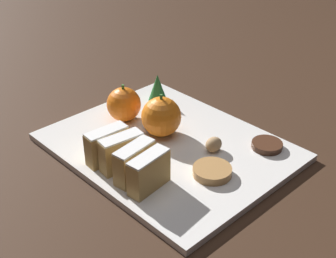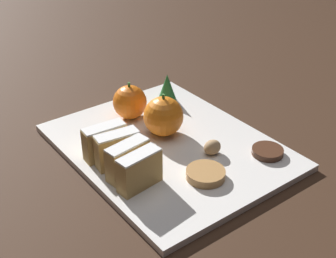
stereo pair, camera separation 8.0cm
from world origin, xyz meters
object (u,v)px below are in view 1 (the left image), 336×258
orange_near (126,104)px  chocolate_cookie (267,145)px  walnut (214,144)px  orange_far (161,117)px

orange_near → chocolate_cookie: orange_near is taller
walnut → chocolate_cookie: bearing=-38.3°
orange_far → chocolate_cookie: (0.10, -0.16, -0.03)m
orange_near → walnut: bearing=-78.9°
orange_far → walnut: bearing=-75.0°
walnut → orange_near: bearing=101.1°
orange_near → orange_far: (0.01, -0.09, 0.00)m
walnut → chocolate_cookie: walnut is taller
orange_near → walnut: size_ratio=2.36×
orange_far → walnut: size_ratio=2.58×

